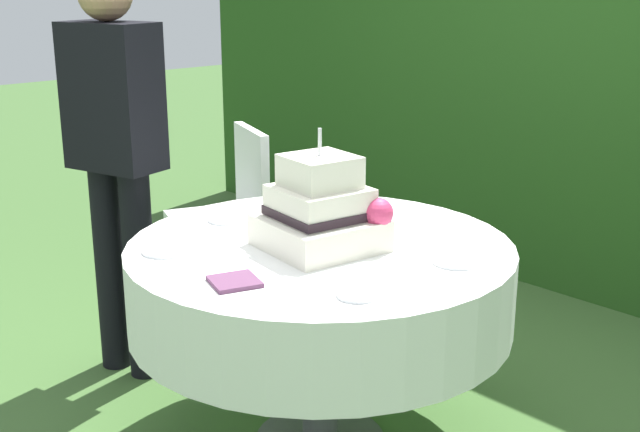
% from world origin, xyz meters
% --- Properties ---
extents(foliage_hedge, '(5.98, 0.48, 2.39)m').
position_xyz_m(foliage_hedge, '(0.00, 2.08, 1.19)').
color(foliage_hedge, '#234C19').
rests_on(foliage_hedge, ground_plane).
extents(cake_table, '(1.26, 1.26, 0.73)m').
position_xyz_m(cake_table, '(0.00, 0.00, 0.59)').
color(cake_table, '#4C4C51').
rests_on(cake_table, ground_plane).
extents(wedding_cake, '(0.39, 0.38, 0.39)m').
position_xyz_m(wedding_cake, '(0.03, -0.02, 0.85)').
color(wedding_cake, silver).
rests_on(wedding_cake, cake_table).
extents(serving_plate_near, '(0.11, 0.11, 0.01)m').
position_xyz_m(serving_plate_near, '(0.40, -0.23, 0.74)').
color(serving_plate_near, white).
rests_on(serving_plate_near, cake_table).
extents(serving_plate_far, '(0.14, 0.14, 0.01)m').
position_xyz_m(serving_plate_far, '(-0.27, -0.41, 0.74)').
color(serving_plate_far, white).
rests_on(serving_plate_far, cake_table).
extents(serving_plate_left, '(0.14, 0.14, 0.01)m').
position_xyz_m(serving_plate_left, '(0.41, 0.17, 0.74)').
color(serving_plate_left, white).
rests_on(serving_plate_left, cake_table).
extents(serving_plate_right, '(0.14, 0.14, 0.01)m').
position_xyz_m(serving_plate_right, '(-0.41, -0.06, 0.74)').
color(serving_plate_right, white).
rests_on(serving_plate_right, cake_table).
extents(napkin_stack, '(0.17, 0.17, 0.01)m').
position_xyz_m(napkin_stack, '(0.09, -0.42, 0.74)').
color(napkin_stack, '#603856').
rests_on(napkin_stack, cake_table).
extents(garden_chair, '(0.52, 0.52, 0.89)m').
position_xyz_m(garden_chair, '(-1.11, 0.48, 0.54)').
color(garden_chair, white).
rests_on(garden_chair, ground_plane).
extents(standing_person, '(0.40, 0.29, 1.60)m').
position_xyz_m(standing_person, '(-0.94, -0.19, 0.93)').
color(standing_person, black).
rests_on(standing_person, ground_plane).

